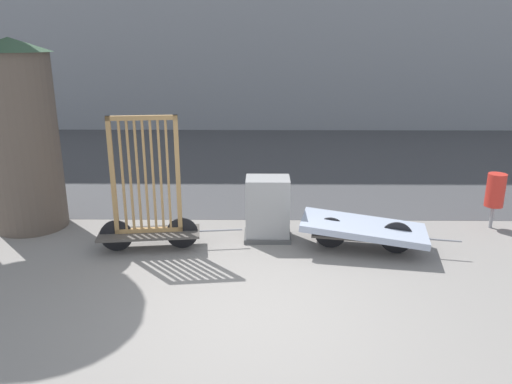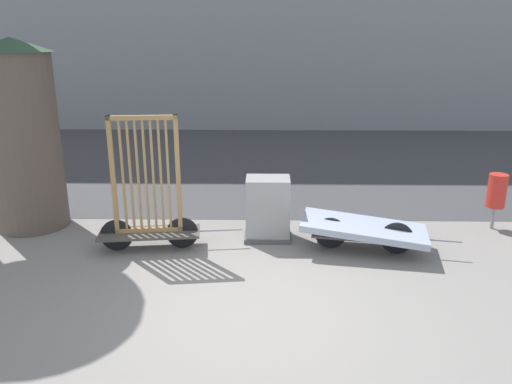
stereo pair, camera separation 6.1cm
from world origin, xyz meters
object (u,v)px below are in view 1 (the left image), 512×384
at_px(bike_cart_with_bedframe, 148,207).
at_px(advertising_column, 21,135).
at_px(trash_bin, 495,191).
at_px(utility_cabinet, 268,211).
at_px(bike_cart_with_mattress, 364,229).

bearing_deg(bike_cart_with_bedframe, advertising_column, 149.85).
bearing_deg(trash_bin, utility_cabinet, -172.54).
height_order(trash_bin, advertising_column, advertising_column).
bearing_deg(trash_bin, advertising_column, 180.00).
height_order(utility_cabinet, trash_bin, utility_cabinet).
bearing_deg(advertising_column, bike_cart_with_mattress, -9.99).
relative_size(bike_cart_with_mattress, utility_cabinet, 2.36).
relative_size(trash_bin, advertising_column, 0.31).
xyz_separation_m(trash_bin, advertising_column, (-8.36, 0.00, 0.99)).
xyz_separation_m(bike_cart_with_bedframe, trash_bin, (5.98, 1.03, -0.03)).
distance_m(bike_cart_with_bedframe, utility_cabinet, 1.99).
relative_size(bike_cart_with_bedframe, advertising_column, 0.70).
relative_size(bike_cart_with_mattress, advertising_column, 0.76).
height_order(bike_cart_with_bedframe, advertising_column, advertising_column).
bearing_deg(bike_cart_with_mattress, bike_cart_with_bedframe, -168.79).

